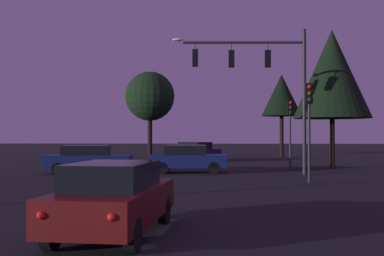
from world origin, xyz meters
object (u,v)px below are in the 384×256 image
car_crossing_right (188,158)px  tree_behind_sign (332,74)px  car_crossing_left (88,159)px  traffic_light_corner_left (309,112)px  tree_center_horizon (282,96)px  traffic_light_corner_right (290,120)px  car_far_lane (194,151)px  tree_left_far (150,97)px  traffic_signal_mast_arm (263,74)px  car_nearside_lane (114,197)px

car_crossing_right → tree_behind_sign: 10.69m
car_crossing_left → traffic_light_corner_left: bearing=-22.0°
traffic_light_corner_left → tree_center_horizon: 24.45m
traffic_light_corner_right → car_far_lane: traffic_light_corner_right is taller
tree_behind_sign → tree_left_far: bearing=133.1°
car_crossing_right → car_far_lane: (-0.19, 11.63, -0.00)m
traffic_light_corner_right → tree_behind_sign: 4.38m
car_crossing_left → car_far_lane: (5.15, 12.33, -0.00)m
tree_behind_sign → tree_left_far: 19.40m
car_far_lane → traffic_signal_mast_arm: bearing=-71.6°
traffic_signal_mast_arm → tree_center_horizon: size_ratio=0.98×
traffic_signal_mast_arm → traffic_light_corner_right: 4.25m
car_nearside_lane → car_crossing_left: size_ratio=0.95×
traffic_light_corner_left → car_crossing_left: traffic_light_corner_left is taller
traffic_signal_mast_arm → traffic_light_corner_right: size_ratio=1.85×
traffic_signal_mast_arm → car_nearside_lane: 16.75m
traffic_signal_mast_arm → tree_left_far: bearing=114.5°
traffic_light_corner_right → tree_center_horizon: (1.83, 17.11, 2.85)m
traffic_light_corner_left → car_crossing_right: traffic_light_corner_left is taller
car_crossing_right → tree_left_far: (-4.55, 17.82, 4.83)m
car_crossing_right → tree_left_far: 19.02m
traffic_light_corner_left → car_crossing_left: bearing=158.0°
traffic_light_corner_left → tree_behind_sign: 9.70m
traffic_signal_mast_arm → car_crossing_left: traffic_signal_mast_arm is taller
car_crossing_right → tree_center_horizon: bearing=68.0°
car_crossing_left → tree_behind_sign: size_ratio=0.54×
tree_center_horizon → traffic_light_corner_right: bearing=-96.1°
traffic_light_corner_left → traffic_light_corner_right: 7.11m
traffic_light_corner_right → tree_center_horizon: bearing=83.9°
tree_left_far → tree_center_horizon: bearing=5.9°
car_nearside_lane → traffic_signal_mast_arm: bearing=73.5°
traffic_light_corner_left → traffic_light_corner_right: (0.27, 7.11, -0.15)m
traffic_light_corner_right → tree_behind_sign: tree_behind_sign is taller
traffic_light_corner_right → tree_left_far: (-10.42, 15.83, 2.70)m
traffic_light_corner_left → car_far_lane: traffic_light_corner_left is taller
car_crossing_right → tree_left_far: bearing=104.3°
traffic_signal_mast_arm → traffic_light_corner_left: size_ratio=1.76×
car_nearside_lane → tree_behind_sign: size_ratio=0.52×
car_far_lane → tree_behind_sign: size_ratio=0.51×
traffic_light_corner_left → car_far_lane: (-5.80, 16.75, -2.28)m
traffic_signal_mast_arm → car_crossing_right: traffic_signal_mast_arm is taller
traffic_light_corner_right → tree_behind_sign: size_ratio=0.48×
car_crossing_left → car_far_lane: size_ratio=1.07×
tree_behind_sign → car_far_lane: bearing=138.1°
traffic_light_corner_left → car_nearside_lane: traffic_light_corner_left is taller
traffic_signal_mast_arm → car_crossing_right: bearing=165.9°
traffic_signal_mast_arm → car_nearside_lane: (-4.58, -15.47, -4.50)m
tree_left_far → traffic_light_corner_left: bearing=-66.1°
tree_left_far → car_crossing_right: bearing=-75.7°
traffic_light_corner_left → car_far_lane: bearing=109.1°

